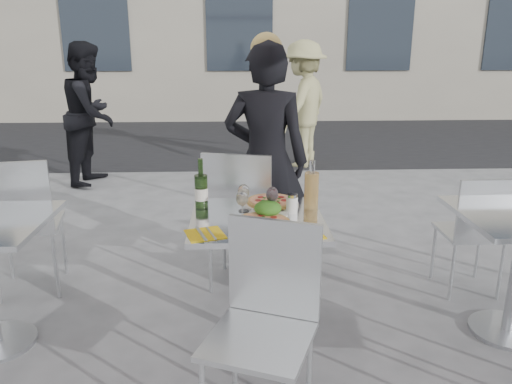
{
  "coord_description": "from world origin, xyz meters",
  "views": [
    {
      "loc": [
        -0.11,
        -2.56,
        1.66
      ],
      "look_at": [
        0.0,
        0.15,
        0.85
      ],
      "focal_mm": 35.0,
      "sensor_mm": 36.0,
      "label": 1
    }
  ],
  "objects_px": {
    "side_chair_rfar": "(477,226)",
    "wineglass_white_a": "(242,199)",
    "sugar_shaker": "(292,204)",
    "woman_diner": "(266,161)",
    "napkin_right": "(303,233)",
    "wineglass_red_b": "(272,195)",
    "napkin_left": "(205,234)",
    "chair_far": "(240,210)",
    "side_chair_lfar": "(22,216)",
    "wine_bottle": "(201,190)",
    "chair_near": "(266,311)",
    "pedestrian_a": "(91,114)",
    "pizza_near": "(262,223)",
    "pedestrian_b": "(303,104)",
    "main_table": "(257,253)",
    "salad_plate": "(268,210)",
    "wineglass_red_a": "(272,196)",
    "pizza_far": "(271,202)",
    "carafe": "(311,190)",
    "wineglass_white_b": "(244,193)"
  },
  "relations": [
    {
      "from": "wineglass_red_b",
      "to": "napkin_left",
      "type": "relative_size",
      "value": 0.7
    },
    {
      "from": "chair_far",
      "to": "sugar_shaker",
      "type": "distance_m",
      "value": 0.65
    },
    {
      "from": "chair_far",
      "to": "napkin_left",
      "type": "distance_m",
      "value": 0.89
    },
    {
      "from": "pizza_near",
      "to": "sugar_shaker",
      "type": "xyz_separation_m",
      "value": [
        0.18,
        0.18,
        0.04
      ]
    },
    {
      "from": "woman_diner",
      "to": "wineglass_red_b",
      "type": "relative_size",
      "value": 10.69
    },
    {
      "from": "wineglass_red_b",
      "to": "napkin_right",
      "type": "bearing_deg",
      "value": -66.06
    },
    {
      "from": "wineglass_white_b",
      "to": "wineglass_red_b",
      "type": "bearing_deg",
      "value": -20.14
    },
    {
      "from": "main_table",
      "to": "wineglass_red_b",
      "type": "relative_size",
      "value": 4.76
    },
    {
      "from": "side_chair_rfar",
      "to": "carafe",
      "type": "relative_size",
      "value": 2.91
    },
    {
      "from": "napkin_left",
      "to": "sugar_shaker",
      "type": "bearing_deg",
      "value": 16.17
    },
    {
      "from": "wine_bottle",
      "to": "wineglass_red_b",
      "type": "relative_size",
      "value": 1.87
    },
    {
      "from": "pizza_far",
      "to": "salad_plate",
      "type": "height_order",
      "value": "salad_plate"
    },
    {
      "from": "side_chair_lfar",
      "to": "wineglass_red_b",
      "type": "distance_m",
      "value": 1.72
    },
    {
      "from": "side_chair_lfar",
      "to": "side_chair_rfar",
      "type": "relative_size",
      "value": 1.14
    },
    {
      "from": "main_table",
      "to": "chair_far",
      "type": "bearing_deg",
      "value": 97.86
    },
    {
      "from": "side_chair_rfar",
      "to": "wineglass_red_b",
      "type": "xyz_separation_m",
      "value": [
        -1.39,
        -0.42,
        0.36
      ]
    },
    {
      "from": "side_chair_rfar",
      "to": "wineglass_white_a",
      "type": "distance_m",
      "value": 1.67
    },
    {
      "from": "wineglass_red_a",
      "to": "napkin_right",
      "type": "bearing_deg",
      "value": -65.67
    },
    {
      "from": "carafe",
      "to": "wineglass_white_b",
      "type": "distance_m",
      "value": 0.38
    },
    {
      "from": "wineglass_red_b",
      "to": "napkin_left",
      "type": "height_order",
      "value": "wineglass_red_b"
    },
    {
      "from": "pedestrian_b",
      "to": "main_table",
      "type": "bearing_deg",
      "value": 20.38
    },
    {
      "from": "side_chair_lfar",
      "to": "wine_bottle",
      "type": "relative_size",
      "value": 3.26
    },
    {
      "from": "pizza_far",
      "to": "salad_plate",
      "type": "xyz_separation_m",
      "value": [
        -0.03,
        -0.19,
        0.02
      ]
    },
    {
      "from": "side_chair_rfar",
      "to": "carafe",
      "type": "height_order",
      "value": "carafe"
    },
    {
      "from": "chair_far",
      "to": "wineglass_red_a",
      "type": "relative_size",
      "value": 6.31
    },
    {
      "from": "chair_near",
      "to": "chair_far",
      "type": "bearing_deg",
      "value": 115.68
    },
    {
      "from": "wineglass_white_a",
      "to": "wineglass_red_b",
      "type": "distance_m",
      "value": 0.18
    },
    {
      "from": "pedestrian_b",
      "to": "pedestrian_a",
      "type": "bearing_deg",
      "value": -42.78
    },
    {
      "from": "side_chair_rfar",
      "to": "wine_bottle",
      "type": "relative_size",
      "value": 2.86
    },
    {
      "from": "woman_diner",
      "to": "sugar_shaker",
      "type": "relative_size",
      "value": 15.74
    },
    {
      "from": "pizza_near",
      "to": "wineglass_white_a",
      "type": "height_order",
      "value": "wineglass_white_a"
    },
    {
      "from": "side_chair_lfar",
      "to": "salad_plate",
      "type": "relative_size",
      "value": 4.37
    },
    {
      "from": "chair_far",
      "to": "sugar_shaker",
      "type": "relative_size",
      "value": 9.29
    },
    {
      "from": "wine_bottle",
      "to": "chair_near",
      "type": "bearing_deg",
      "value": -68.27
    },
    {
      "from": "pizza_near",
      "to": "napkin_right",
      "type": "height_order",
      "value": "pizza_near"
    },
    {
      "from": "pizza_near",
      "to": "pizza_far",
      "type": "relative_size",
      "value": 0.93
    },
    {
      "from": "chair_far",
      "to": "sugar_shaker",
      "type": "bearing_deg",
      "value": 130.05
    },
    {
      "from": "wineglass_white_b",
      "to": "napkin_left",
      "type": "distance_m",
      "value": 0.42
    },
    {
      "from": "pedestrian_b",
      "to": "salad_plate",
      "type": "relative_size",
      "value": 7.79
    },
    {
      "from": "woman_diner",
      "to": "wine_bottle",
      "type": "distance_m",
      "value": 0.91
    },
    {
      "from": "pedestrian_a",
      "to": "salad_plate",
      "type": "xyz_separation_m",
      "value": [
        1.91,
        -3.52,
        -0.06
      ]
    },
    {
      "from": "chair_near",
      "to": "pedestrian_a",
      "type": "bearing_deg",
      "value": 135.37
    },
    {
      "from": "side_chair_rfar",
      "to": "napkin_right",
      "type": "bearing_deg",
      "value": 30.25
    },
    {
      "from": "chair_far",
      "to": "wineglass_white_a",
      "type": "height_order",
      "value": "chair_far"
    },
    {
      "from": "chair_near",
      "to": "wineglass_white_a",
      "type": "bearing_deg",
      "value": 119.59
    },
    {
      "from": "sugar_shaker",
      "to": "wineglass_red_a",
      "type": "height_order",
      "value": "wineglass_red_a"
    },
    {
      "from": "sugar_shaker",
      "to": "woman_diner",
      "type": "bearing_deg",
      "value": 95.89
    },
    {
      "from": "wineglass_white_a",
      "to": "main_table",
      "type": "bearing_deg",
      "value": 11.32
    },
    {
      "from": "pedestrian_a",
      "to": "wineglass_red_a",
      "type": "xyz_separation_m",
      "value": [
        1.94,
        -3.49,
        0.01
      ]
    },
    {
      "from": "sugar_shaker",
      "to": "wineglass_red_b",
      "type": "height_order",
      "value": "wineglass_red_b"
    }
  ]
}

